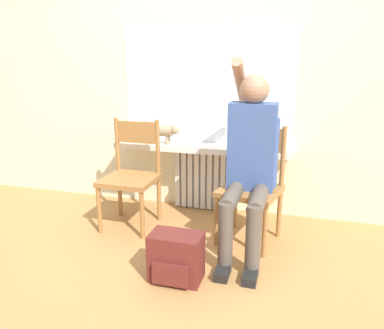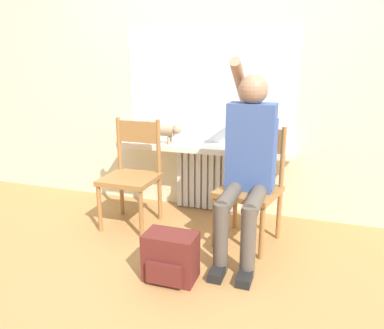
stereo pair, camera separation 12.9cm
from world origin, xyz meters
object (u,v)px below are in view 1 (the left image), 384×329
at_px(chair_left, 131,174).
at_px(chair_right, 252,184).
at_px(cat, 159,131).
at_px(person, 250,157).
at_px(backpack, 176,257).

bearing_deg(chair_left, chair_right, -0.32).
xyz_separation_m(chair_left, cat, (0.12, 0.37, 0.30)).
xyz_separation_m(chair_right, person, (-0.01, -0.13, 0.24)).
distance_m(chair_left, cat, 0.50).
height_order(chair_right, person, person).
xyz_separation_m(chair_right, cat, (-0.88, 0.37, 0.30)).
bearing_deg(person, chair_left, 172.76).
xyz_separation_m(person, cat, (-0.88, 0.50, 0.06)).
distance_m(chair_left, backpack, 0.98).
relative_size(chair_left, chair_right, 1.00).
height_order(chair_left, backpack, chair_left).
bearing_deg(backpack, cat, 115.15).
bearing_deg(cat, person, -29.62).
xyz_separation_m(chair_left, backpack, (0.62, -0.70, -0.30)).
height_order(person, backpack, person).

